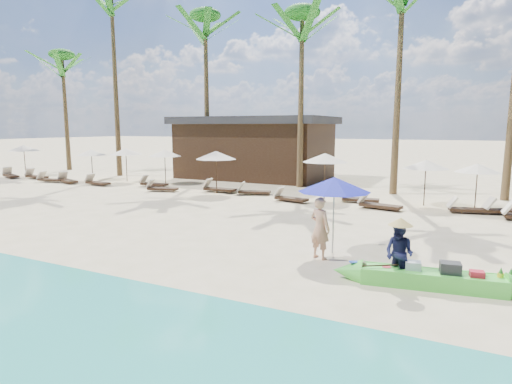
% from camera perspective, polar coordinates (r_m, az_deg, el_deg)
% --- Properties ---
extents(ground, '(240.00, 240.00, 0.00)m').
position_cam_1_polar(ground, '(11.95, -3.26, -8.89)').
color(ground, beige).
rests_on(ground, ground).
extents(wet_sand_strip, '(240.00, 4.50, 0.01)m').
position_cam_1_polar(wet_sand_strip, '(8.30, -21.43, -17.68)').
color(wet_sand_strip, tan).
rests_on(wet_sand_strip, ground).
extents(green_canoe, '(4.90, 1.09, 0.62)m').
position_cam_1_polar(green_canoe, '(10.64, 22.28, -10.61)').
color(green_canoe, '#51DF44').
rests_on(green_canoe, ground).
extents(tourist, '(0.73, 0.61, 1.73)m').
position_cam_1_polar(tourist, '(11.88, 8.53, -4.77)').
color(tourist, tan).
rests_on(tourist, ground).
extents(vendor_green, '(0.87, 0.79, 1.45)m').
position_cam_1_polar(vendor_green, '(10.45, 18.54, -7.80)').
color(vendor_green, '#141637').
rests_on(vendor_green, ground).
extents(blue_umbrella, '(2.05, 2.05, 2.21)m').
position_cam_1_polar(blue_umbrella, '(12.28, 10.40, 0.99)').
color(blue_umbrella, '#99999E').
rests_on(blue_umbrella, ground).
extents(resort_parasol_0, '(2.22, 2.22, 2.28)m').
position_cam_1_polar(resort_parasol_0, '(36.20, -28.56, 5.17)').
color(resort_parasol_0, '#332215').
rests_on(resort_parasol_0, ground).
extents(lounger_0_left, '(2.04, 1.19, 0.66)m').
position_cam_1_polar(lounger_0_left, '(35.23, -29.94, 2.00)').
color(lounger_0_left, '#332215').
rests_on(lounger_0_left, ground).
extents(lounger_0_right, '(1.96, 0.74, 0.65)m').
position_cam_1_polar(lounger_0_right, '(33.68, -27.33, 1.93)').
color(lounger_0_right, '#332215').
rests_on(lounger_0_right, ground).
extents(resort_parasol_1, '(2.02, 2.02, 2.08)m').
position_cam_1_polar(resort_parasol_1, '(31.45, -21.11, 4.94)').
color(resort_parasol_1, '#332215').
rests_on(resort_parasol_1, ground).
extents(lounger_1_left, '(1.96, 0.89, 0.64)m').
position_cam_1_polar(lounger_1_left, '(31.27, -25.78, 1.58)').
color(lounger_1_left, '#332215').
rests_on(lounger_1_left, ground).
extents(lounger_1_right, '(1.98, 1.15, 0.64)m').
position_cam_1_polar(lounger_1_right, '(30.27, -23.88, 1.50)').
color(lounger_1_right, '#332215').
rests_on(lounger_1_right, ground).
extents(resort_parasol_2, '(2.15, 2.15, 2.22)m').
position_cam_1_polar(resort_parasol_2, '(29.68, -16.97, 5.20)').
color(resort_parasol_2, '#332215').
rests_on(resort_parasol_2, ground).
extents(lounger_2_left, '(1.89, 0.76, 0.63)m').
position_cam_1_polar(lounger_2_left, '(28.42, -20.49, 1.26)').
color(lounger_2_left, '#332215').
rests_on(lounger_2_left, ground).
extents(resort_parasol_3, '(2.10, 2.10, 2.17)m').
position_cam_1_polar(resort_parasol_3, '(27.91, -12.07, 5.09)').
color(resort_parasol_3, '#332215').
rests_on(resort_parasol_3, ground).
extents(lounger_3_left, '(1.83, 0.72, 0.61)m').
position_cam_1_polar(lounger_3_left, '(26.82, -13.65, 1.14)').
color(lounger_3_left, '#332215').
rests_on(lounger_3_left, ground).
extents(lounger_3_right, '(1.86, 0.98, 0.60)m').
position_cam_1_polar(lounger_3_right, '(24.71, -12.60, 0.55)').
color(lounger_3_right, '#332215').
rests_on(lounger_3_right, ground).
extents(resort_parasol_4, '(2.24, 2.24, 2.31)m').
position_cam_1_polar(resort_parasol_4, '(23.41, -5.35, 4.90)').
color(resort_parasol_4, '#332215').
rests_on(resort_parasol_4, ground).
extents(lounger_4_left, '(1.94, 0.66, 0.65)m').
position_cam_1_polar(lounger_4_left, '(23.91, -5.12, 0.50)').
color(lounger_4_left, '#332215').
rests_on(lounger_4_left, ground).
extents(lounger_4_right, '(1.88, 1.06, 0.61)m').
position_cam_1_polar(lounger_4_right, '(22.89, -0.53, 0.13)').
color(lounger_4_right, '#332215').
rests_on(lounger_4_right, ground).
extents(resort_parasol_5, '(2.25, 2.25, 2.32)m').
position_cam_1_polar(resort_parasol_5, '(21.51, 9.19, 4.52)').
color(resort_parasol_5, '#332215').
rests_on(resort_parasol_5, ground).
extents(lounger_5_left, '(1.83, 0.88, 0.60)m').
position_cam_1_polar(lounger_5_left, '(20.87, 4.44, -0.75)').
color(lounger_5_left, '#332215').
rests_on(lounger_5_left, ground).
extents(resort_parasol_6, '(2.06, 2.06, 2.12)m').
position_cam_1_polar(resort_parasol_6, '(21.06, 21.73, 3.44)').
color(resort_parasol_6, '#332215').
rests_on(resort_parasol_6, ground).
extents(lounger_6_left, '(1.87, 0.78, 0.62)m').
position_cam_1_polar(lounger_6_left, '(21.11, 13.42, -0.83)').
color(lounger_6_left, '#332215').
rests_on(lounger_6_left, ground).
extents(lounger_6_right, '(1.98, 0.94, 0.65)m').
position_cam_1_polar(lounger_6_right, '(19.69, 15.90, -1.57)').
color(lounger_6_right, '#332215').
rests_on(lounger_6_right, ground).
extents(resort_parasol_7, '(1.95, 1.95, 2.01)m').
position_cam_1_polar(resort_parasol_7, '(21.23, 27.46, 2.86)').
color(resort_parasol_7, '#332215').
rests_on(resort_parasol_7, ground).
extents(lounger_7_left, '(1.91, 0.96, 0.62)m').
position_cam_1_polar(lounger_7_left, '(20.09, 26.42, -1.98)').
color(lounger_7_left, '#332215').
rests_on(lounger_7_left, ground).
extents(lounger_7_right, '(1.98, 1.14, 0.64)m').
position_cam_1_polar(lounger_7_right, '(20.53, 30.32, -2.03)').
color(lounger_7_right, '#332215').
rests_on(lounger_7_right, ground).
extents(palm_0, '(2.08, 2.08, 9.90)m').
position_cam_1_polar(palm_0, '(39.76, -24.35, 14.44)').
color(palm_0, brown).
rests_on(palm_0, ground).
extents(palm_1, '(2.08, 2.08, 13.60)m').
position_cam_1_polar(palm_1, '(34.15, -18.59, 20.44)').
color(palm_1, brown).
rests_on(palm_1, ground).
extents(palm_2, '(2.08, 2.08, 11.33)m').
position_cam_1_polar(palm_2, '(30.23, -6.74, 19.25)').
color(palm_2, brown).
rests_on(palm_2, ground).
extents(palm_3, '(2.08, 2.08, 10.52)m').
position_cam_1_polar(palm_3, '(26.27, 6.14, 19.54)').
color(palm_3, brown).
rests_on(palm_3, ground).
extents(palm_4, '(2.08, 2.08, 11.70)m').
position_cam_1_polar(palm_4, '(24.87, 18.87, 21.83)').
color(palm_4, brown).
rests_on(palm_4, ground).
extents(pavilion_west, '(10.80, 6.60, 4.30)m').
position_cam_1_polar(pavilion_west, '(30.64, -0.16, 6.03)').
color(pavilion_west, '#332215').
rests_on(pavilion_west, ground).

